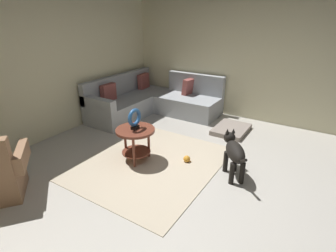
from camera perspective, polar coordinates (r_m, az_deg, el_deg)
The scene contains 10 objects.
ground_plane at distance 3.74m, azimuth 4.22°, elevation -12.77°, with size 6.00×6.00×0.10m, color #B7B2A8.
wall_back at distance 5.16m, azimuth -26.12°, elevation 12.03°, with size 6.00×0.12×2.70m, color beige.
wall_right at distance 5.86m, azimuth 18.83°, elevation 14.19°, with size 0.12×6.00×2.70m, color beige.
area_rug at distance 4.12m, azimuth -3.43°, elevation -8.09°, with size 2.30×1.90×0.01m, color #BCAD93.
sectional_couch at distance 6.08m, azimuth -3.56°, elevation 5.37°, with size 2.20×2.25×0.88m.
side_table at distance 4.05m, azimuth -7.10°, elevation -2.24°, with size 0.60×0.60×0.54m.
torus_sculpture at distance 3.93m, azimuth -7.31°, elevation 1.64°, with size 0.28×0.08×0.33m.
dog_bed_mat at distance 5.33m, azimuth 13.62°, elevation -0.71°, with size 0.80×0.60×0.09m, color gray.
dog at distance 3.77m, azimuth 14.24°, elevation -5.52°, with size 0.72×0.54×0.63m.
dog_toy_ball at distance 4.14m, azimuth 4.12°, elevation -7.18°, with size 0.11×0.11×0.11m, color orange.
Camera 1 is at (-2.70, -1.38, 2.13)m, focal length 27.91 mm.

